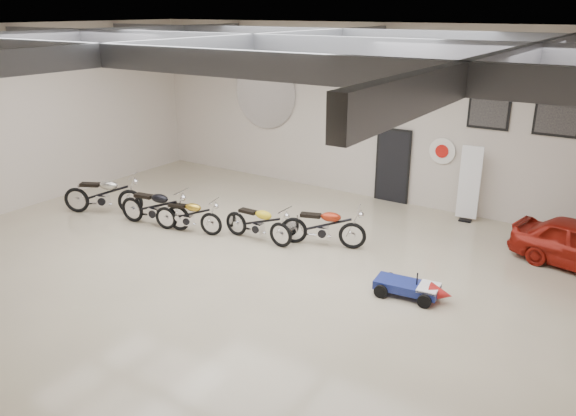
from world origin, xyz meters
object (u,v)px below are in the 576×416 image
Objects in this scene: motorcycle_silver at (103,194)px; go_kart at (414,285)px; motorcycle_gold at (188,214)px; motorcycle_red at (323,225)px; motorcycle_yellow at (258,222)px; banner_stand at (469,185)px; motorcycle_black at (154,206)px.

motorcycle_silver is 1.44× the size of go_kart.
motorcycle_gold is 0.91× the size of motorcycle_red.
motorcycle_gold reaches higher than go_kart.
motorcycle_yellow is at bearing 165.64° from go_kart.
motorcycle_gold is (2.89, 0.25, -0.10)m from motorcycle_silver.
banner_stand is 7.31m from motorcycle_gold.
banner_stand is at bearing 27.25° from motorcycle_black.
motorcycle_gold is 3.46m from motorcycle_red.
motorcycle_red is (6.17, 1.36, -0.05)m from motorcycle_silver.
motorcycle_silver is 2.91m from motorcycle_gold.
motorcycle_silver is at bearing -156.14° from banner_stand.
go_kart is (4.22, -0.63, -0.22)m from motorcycle_yellow.
motorcycle_yellow is (1.81, 0.50, 0.02)m from motorcycle_gold.
banner_stand is 1.31× the size of go_kart.
banner_stand is at bearing 25.23° from motorcycle_gold.
motorcycle_red reaches higher than motorcycle_yellow.
motorcycle_yellow is (-3.83, -4.12, -0.50)m from banner_stand.
banner_stand is at bearing 36.86° from motorcycle_red.
motorcycle_yellow is at bearing -17.95° from motorcycle_silver.
motorcycle_gold is at bearing -146.54° from banner_stand.
motorcycle_silver is 4.76m from motorcycle_yellow.
motorcycle_red is (1.46, 0.61, 0.03)m from motorcycle_yellow.
motorcycle_black reaches higher than motorcycle_red.
motorcycle_silver is at bearing -170.98° from motorcycle_yellow.
motorcycle_silver reaches higher than motorcycle_yellow.
motorcycle_silver is at bearing 174.95° from go_kart.
motorcycle_silver is (-8.53, -4.88, -0.42)m from banner_stand.
motorcycle_red is 3.03m from go_kart.
motorcycle_black reaches higher than motorcycle_gold.
motorcycle_gold is (1.01, 0.16, -0.07)m from motorcycle_black.
motorcycle_silver reaches higher than motorcycle_red.
motorcycle_black is 4.47m from motorcycle_red.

